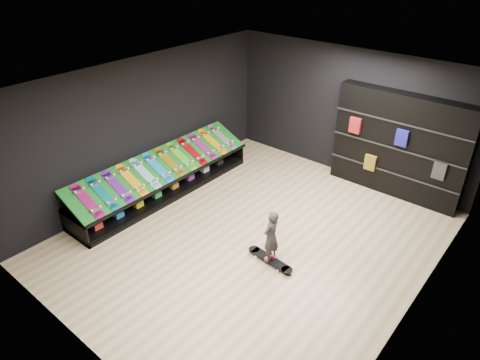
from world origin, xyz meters
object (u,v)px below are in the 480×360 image
Objects in this scene: floor_skateboard at (270,261)px; display_rack at (164,183)px; child at (271,245)px; back_shelving at (399,146)px.

display_rack is at bearing 178.39° from floor_skateboard.
child reaches higher than floor_skateboard.
child is at bearing 0.00° from floor_skateboard.
display_rack is 3.27m from child.
floor_skateboard is 0.35m from child.
display_rack is 3.27m from floor_skateboard.
child is at bearing -7.02° from display_rack.
display_rack is 1.57× the size of back_shelving.
back_shelving reaches higher than child.
back_shelving is at bearing 85.45° from floor_skateboard.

